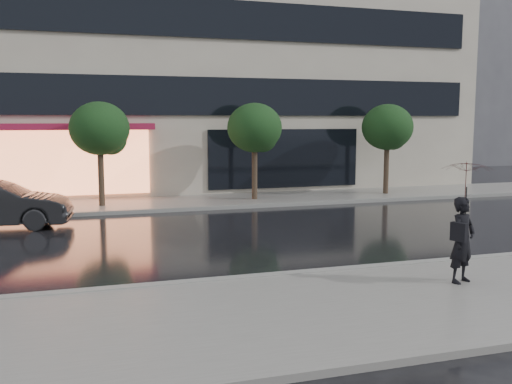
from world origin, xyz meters
name	(u,v)px	position (x,y,z in m)	size (l,w,h in m)	color
ground	(258,268)	(0.00, 0.00, 0.00)	(120.00, 120.00, 0.00)	black
sidewalk_near	(315,312)	(0.00, -3.25, 0.06)	(60.00, 4.50, 0.12)	slate
sidewalk_far	(180,203)	(0.00, 10.25, 0.06)	(60.00, 3.50, 0.12)	slate
curb_near	(272,277)	(0.00, -1.00, 0.07)	(60.00, 0.25, 0.14)	gray
curb_far	(188,209)	(0.00, 8.50, 0.07)	(60.00, 0.25, 0.14)	gray
office_building	(151,6)	(0.00, 17.97, 9.00)	(30.00, 12.76, 18.00)	#BCB49F
bg_building_right	(461,61)	(26.00, 28.00, 8.00)	(12.00, 12.00, 16.00)	#4C4C54
tree_mid_west	(101,130)	(-2.94, 10.03, 2.92)	(2.20, 2.20, 3.99)	#33261C
tree_mid_east	(256,130)	(3.06, 10.03, 2.92)	(2.20, 2.20, 3.99)	#33261C
tree_far_east	(388,129)	(9.06, 10.03, 2.92)	(2.20, 2.20, 3.99)	#33261C
pedestrian_with_umbrella	(465,203)	(3.44, -2.62, 1.70)	(1.26, 1.27, 2.41)	black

